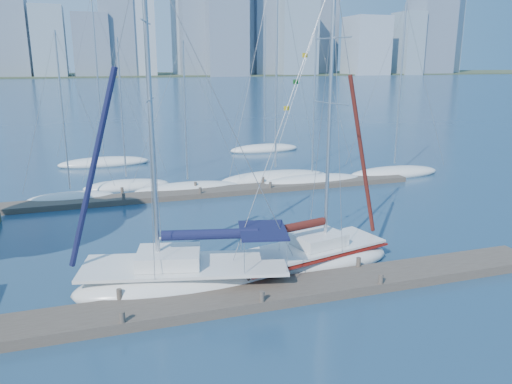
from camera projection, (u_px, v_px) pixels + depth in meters
name	position (u px, v px, depth m)	size (l,w,h in m)	color
ground	(254.00, 300.00, 19.35)	(700.00, 700.00, 0.00)	navy
near_dock	(254.00, 296.00, 19.30)	(26.00, 2.00, 0.40)	#453B33
far_dock	(212.00, 192.00, 34.63)	(30.00, 1.80, 0.36)	#453B33
far_shore	(101.00, 75.00, 313.94)	(800.00, 100.00, 1.50)	#38472D
sailboat_navy	(185.00, 264.00, 20.18)	(9.29, 4.81, 13.60)	silver
sailboat_maroon	(309.00, 243.00, 22.37)	(8.15, 4.27, 13.00)	silver
bg_boat_0	(71.00, 198.00, 32.86)	(5.87, 2.44, 11.12)	silver
bg_boat_1	(127.00, 186.00, 36.19)	(6.37, 3.07, 10.86)	silver
bg_boat_2	(188.00, 188.00, 35.49)	(7.76, 3.01, 10.63)	silver
bg_boat_3	(275.00, 178.00, 38.22)	(9.01, 5.54, 17.06)	silver
bg_boat_4	(312.00, 181.00, 37.53)	(8.38, 4.20, 11.69)	silver
bg_boat_5	(394.00, 173.00, 40.20)	(8.21, 4.58, 13.57)	silver
bg_boat_6	(104.00, 162.00, 44.29)	(8.07, 3.35, 14.56)	silver
bg_boat_7	(264.00, 149.00, 51.19)	(7.48, 5.02, 13.64)	silver
skyline	(136.00, 12.00, 283.95)	(503.04, 51.31, 112.07)	gray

